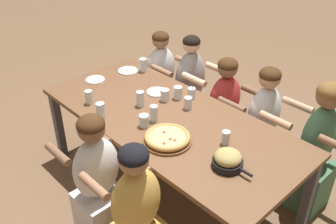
{
  "coord_description": "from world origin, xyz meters",
  "views": [
    {
      "loc": [
        1.87,
        -1.77,
        2.43
      ],
      "look_at": [
        0.0,
        0.0,
        0.82
      ],
      "focal_mm": 40.0,
      "sensor_mm": 36.0,
      "label": 1
    }
  ],
  "objects_px": {
    "skillet_bowl": "(228,160)",
    "drinking_glass_i": "(140,100)",
    "diner_far_right": "(315,153)",
    "diner_far_midright": "(262,131)",
    "cocktail_glass_blue": "(191,93)",
    "diner_far_center": "(224,114)",
    "drinking_glass_b": "(178,93)",
    "drinking_glass_h": "(101,110)",
    "empty_plate_a": "(128,71)",
    "diner_near_center": "(98,185)",
    "empty_plate_b": "(95,80)",
    "drinking_glass_j": "(144,121)",
    "drinking_glass_e": "(165,96)",
    "diner_far_midleft": "(190,94)",
    "drinking_glass_g": "(89,97)",
    "drinking_glass_c": "(143,66)",
    "drinking_glass_f": "(154,114)",
    "drinking_glass_a": "(226,138)",
    "diner_near_midright": "(137,220)",
    "diner_far_left": "(161,83)",
    "pizza_board_main": "(167,138)",
    "empty_plate_c": "(157,92)",
    "drinking_glass_d": "(188,103)"
  },
  "relations": [
    {
      "from": "drinking_glass_d",
      "to": "drinking_glass_f",
      "type": "bearing_deg",
      "value": -99.92
    },
    {
      "from": "diner_far_midleft",
      "to": "diner_near_center",
      "type": "distance_m",
      "value": 1.54
    },
    {
      "from": "skillet_bowl",
      "to": "drinking_glass_e",
      "type": "relative_size",
      "value": 2.88
    },
    {
      "from": "drinking_glass_e",
      "to": "diner_far_center",
      "type": "bearing_deg",
      "value": 67.72
    },
    {
      "from": "drinking_glass_j",
      "to": "diner_far_midright",
      "type": "bearing_deg",
      "value": 63.29
    },
    {
      "from": "drinking_glass_h",
      "to": "empty_plate_a",
      "type": "bearing_deg",
      "value": 127.32
    },
    {
      "from": "pizza_board_main",
      "to": "diner_far_right",
      "type": "xyz_separation_m",
      "value": [
        0.72,
        0.97,
        -0.26
      ]
    },
    {
      "from": "skillet_bowl",
      "to": "drinking_glass_i",
      "type": "height_order",
      "value": "drinking_glass_i"
    },
    {
      "from": "skillet_bowl",
      "to": "drinking_glass_a",
      "type": "distance_m",
      "value": 0.26
    },
    {
      "from": "diner_far_left",
      "to": "diner_near_midright",
      "type": "bearing_deg",
      "value": 42.8
    },
    {
      "from": "diner_far_right",
      "to": "diner_far_midright",
      "type": "bearing_deg",
      "value": -90.0
    },
    {
      "from": "drinking_glass_c",
      "to": "drinking_glass_f",
      "type": "xyz_separation_m",
      "value": [
        0.76,
        -0.53,
        -0.0
      ]
    },
    {
      "from": "drinking_glass_a",
      "to": "drinking_glass_h",
      "type": "height_order",
      "value": "drinking_glass_h"
    },
    {
      "from": "drinking_glass_c",
      "to": "drinking_glass_e",
      "type": "bearing_deg",
      "value": -22.79
    },
    {
      "from": "empty_plate_a",
      "to": "drinking_glass_j",
      "type": "height_order",
      "value": "drinking_glass_j"
    },
    {
      "from": "diner_far_right",
      "to": "drinking_glass_a",
      "type": "bearing_deg",
      "value": -30.98
    },
    {
      "from": "diner_far_midleft",
      "to": "diner_far_right",
      "type": "height_order",
      "value": "diner_far_right"
    },
    {
      "from": "diner_near_center",
      "to": "drinking_glass_b",
      "type": "bearing_deg",
      "value": 10.76
    },
    {
      "from": "diner_far_center",
      "to": "diner_far_midright",
      "type": "distance_m",
      "value": 0.44
    },
    {
      "from": "drinking_glass_f",
      "to": "diner_far_left",
      "type": "relative_size",
      "value": 0.13
    },
    {
      "from": "cocktail_glass_blue",
      "to": "diner_far_center",
      "type": "bearing_deg",
      "value": 73.85
    },
    {
      "from": "drinking_glass_g",
      "to": "diner_near_center",
      "type": "distance_m",
      "value": 0.83
    },
    {
      "from": "diner_far_center",
      "to": "drinking_glass_i",
      "type": "bearing_deg",
      "value": -21.71
    },
    {
      "from": "diner_far_left",
      "to": "empty_plate_c",
      "type": "bearing_deg",
      "value": 44.42
    },
    {
      "from": "diner_far_center",
      "to": "drinking_glass_b",
      "type": "bearing_deg",
      "value": -21.43
    },
    {
      "from": "drinking_glass_g",
      "to": "drinking_glass_i",
      "type": "xyz_separation_m",
      "value": [
        0.34,
        0.3,
        -0.0
      ]
    },
    {
      "from": "drinking_glass_g",
      "to": "diner_near_midright",
      "type": "height_order",
      "value": "diner_near_midright"
    },
    {
      "from": "drinking_glass_b",
      "to": "drinking_glass_h",
      "type": "xyz_separation_m",
      "value": [
        -0.21,
        -0.67,
        0.02
      ]
    },
    {
      "from": "skillet_bowl",
      "to": "empty_plate_c",
      "type": "xyz_separation_m",
      "value": [
        -1.1,
        0.35,
        -0.05
      ]
    },
    {
      "from": "drinking_glass_b",
      "to": "drinking_glass_i",
      "type": "height_order",
      "value": "drinking_glass_i"
    },
    {
      "from": "drinking_glass_e",
      "to": "diner_far_left",
      "type": "relative_size",
      "value": 0.1
    },
    {
      "from": "drinking_glass_h",
      "to": "drinking_glass_j",
      "type": "xyz_separation_m",
      "value": [
        0.34,
        0.17,
        -0.02
      ]
    },
    {
      "from": "empty_plate_a",
      "to": "drinking_glass_a",
      "type": "bearing_deg",
      "value": -9.34
    },
    {
      "from": "drinking_glass_b",
      "to": "diner_far_center",
      "type": "distance_m",
      "value": 0.59
    },
    {
      "from": "diner_far_midleft",
      "to": "cocktail_glass_blue",
      "type": "bearing_deg",
      "value": 44.15
    },
    {
      "from": "drinking_glass_b",
      "to": "empty_plate_b",
      "type": "bearing_deg",
      "value": -157.33
    },
    {
      "from": "empty_plate_b",
      "to": "drinking_glass_h",
      "type": "bearing_deg",
      "value": -29.89
    },
    {
      "from": "empty_plate_a",
      "to": "drinking_glass_g",
      "type": "distance_m",
      "value": 0.7
    },
    {
      "from": "empty_plate_a",
      "to": "diner_far_right",
      "type": "height_order",
      "value": "diner_far_right"
    },
    {
      "from": "diner_far_center",
      "to": "diner_far_midright",
      "type": "height_order",
      "value": "diner_far_midright"
    },
    {
      "from": "drinking_glass_g",
      "to": "diner_far_left",
      "type": "bearing_deg",
      "value": 103.24
    },
    {
      "from": "drinking_glass_d",
      "to": "diner_near_midright",
      "type": "distance_m",
      "value": 1.1
    },
    {
      "from": "diner_near_center",
      "to": "drinking_glass_a",
      "type": "bearing_deg",
      "value": -33.53
    },
    {
      "from": "drinking_glass_b",
      "to": "diner_near_center",
      "type": "height_order",
      "value": "diner_near_center"
    },
    {
      "from": "diner_far_center",
      "to": "empty_plate_b",
      "type": "bearing_deg",
      "value": -51.05
    },
    {
      "from": "diner_near_center",
      "to": "drinking_glass_i",
      "type": "bearing_deg",
      "value": 25.0
    },
    {
      "from": "pizza_board_main",
      "to": "drinking_glass_a",
      "type": "distance_m",
      "value": 0.43
    },
    {
      "from": "pizza_board_main",
      "to": "empty_plate_b",
      "type": "height_order",
      "value": "pizza_board_main"
    },
    {
      "from": "diner_far_midright",
      "to": "cocktail_glass_blue",
      "type": "bearing_deg",
      "value": -56.2
    },
    {
      "from": "skillet_bowl",
      "to": "drinking_glass_i",
      "type": "xyz_separation_m",
      "value": [
        -1.02,
        0.09,
        0.0
      ]
    }
  ]
}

